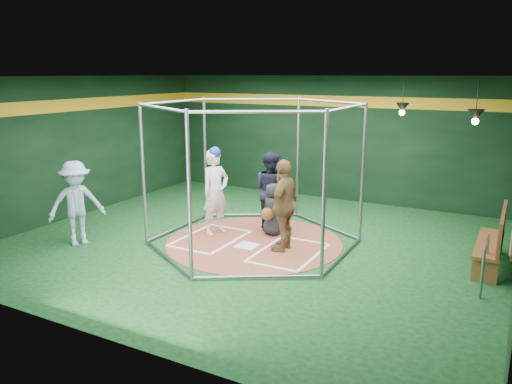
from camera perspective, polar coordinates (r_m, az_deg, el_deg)
The scene contains 15 objects.
room_shell at distance 10.40m, azimuth -0.24°, elevation 3.40°, with size 10.10×9.10×3.53m.
clay_disc at distance 10.84m, azimuth -0.25°, elevation -5.74°, with size 3.80×3.80×0.01m, color brown.
home_plate at distance 10.59m, azimuth -1.03°, elevation -6.15°, with size 0.43×0.43×0.01m, color white.
batter_box_left at distance 11.10m, azimuth -5.21°, elevation -5.28°, with size 1.17×1.77×0.01m.
batter_box_right at distance 10.23m, azimuth 3.79°, elevation -6.91°, with size 1.17×1.77×0.01m.
batting_cage at distance 10.44m, azimuth -0.26°, elevation 2.02°, with size 4.05×4.67×3.00m.
pendant_lamp_near at distance 12.91m, azimuth 16.38°, elevation 9.24°, with size 0.34×0.34×0.90m.
pendant_lamp_far at distance 11.06m, azimuth 23.81°, elevation 8.03°, with size 0.34×0.34×0.90m.
batter_figure at distance 11.20m, azimuth -4.65°, elevation 0.10°, with size 0.65×0.81×1.98m.
visitor_leopard at distance 10.13m, azimuth 3.25°, elevation -1.51°, with size 1.11×0.46×1.89m, color #A27E45.
catcher_figure at distance 11.15m, azimuth 1.82°, elevation -2.02°, with size 0.67×0.67×1.18m.
umpire at distance 11.59m, azimuth 1.73°, elevation 0.21°, with size 0.88×0.68×1.80m, color black.
bystander_blue at distance 11.15m, azimuth -19.86°, elevation -1.21°, with size 1.16×0.67×1.80m, color #90A5BE.
dugout_bench at distance 10.35m, azimuth 25.65°, elevation -4.80°, with size 0.44×1.90×1.11m.
steel_railing at distance 9.28m, azimuth 24.73°, elevation -6.84°, with size 0.05×0.96×0.82m.
Camera 1 is at (4.88, -9.00, 3.57)m, focal length 35.00 mm.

